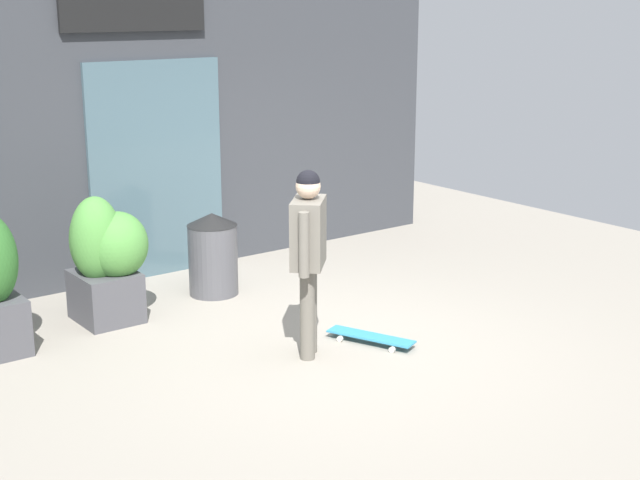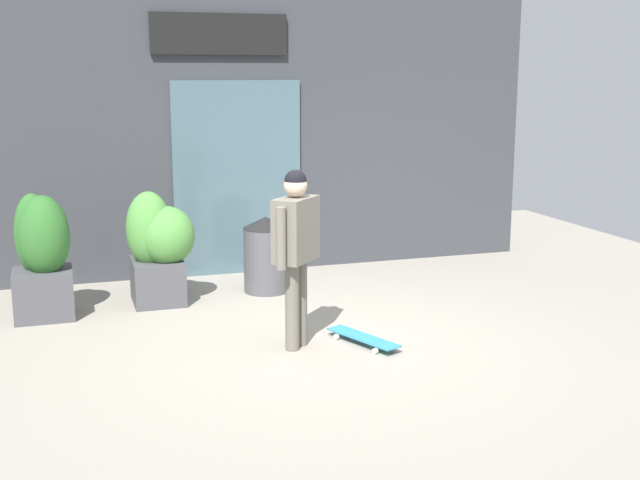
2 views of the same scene
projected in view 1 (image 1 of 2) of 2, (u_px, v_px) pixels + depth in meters
name	position (u px, v px, depth m)	size (l,w,h in m)	color
ground_plane	(324.00, 346.00, 8.18)	(12.00, 12.00, 0.00)	gray
building_facade	(157.00, 115.00, 10.07)	(7.67, 0.31, 3.63)	#383A3F
skateboarder	(308.00, 244.00, 7.71)	(0.51, 0.52, 1.66)	#666056
skateboard	(371.00, 337.00, 8.23)	(0.49, 0.84, 0.08)	teal
planter_box_left	(104.00, 256.00, 8.67)	(0.73, 0.69, 1.25)	#47474C
trash_bin	(213.00, 254.00, 9.54)	(0.53, 0.53, 0.88)	#4C4C51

